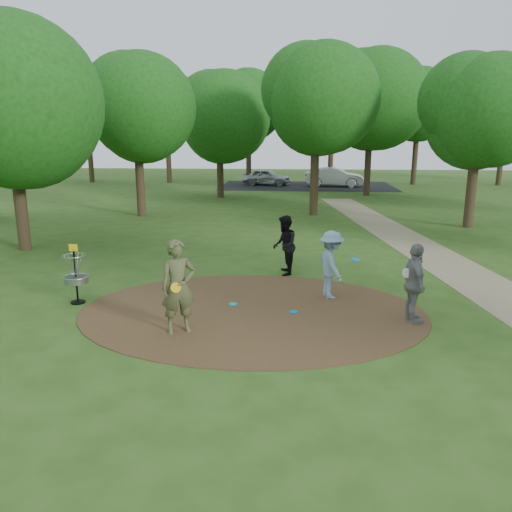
{
  "coord_description": "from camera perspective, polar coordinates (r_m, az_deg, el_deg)",
  "views": [
    {
      "loc": [
        0.97,
        -11.41,
        4.22
      ],
      "look_at": [
        0.0,
        1.2,
        1.1
      ],
      "focal_mm": 35.0,
      "sensor_mm": 36.0,
      "label": 1
    }
  ],
  "objects": [
    {
      "name": "player_throwing_with_disc",
      "position": [
        13.11,
        8.59,
        -1.0
      ],
      "size": [
        1.26,
        1.3,
        1.79
      ],
      "color": "#7CA0B9",
      "rests_on": "ground"
    },
    {
      "name": "player_walking_with_disc",
      "position": [
        15.16,
        3.27,
        1.22
      ],
      "size": [
        0.73,
        0.92,
        1.82
      ],
      "color": "black",
      "rests_on": "ground"
    },
    {
      "name": "parking_lot",
      "position": [
        41.64,
        5.84,
        7.97
      ],
      "size": [
        14.0,
        8.0,
        0.01
      ],
      "primitive_type": "cube",
      "color": "black",
      "rests_on": "ground"
    },
    {
      "name": "footpath",
      "position": [
        15.11,
        25.72,
        -3.76
      ],
      "size": [
        7.55,
        39.89,
        0.01
      ],
      "primitive_type": "cube",
      "rotation": [
        0.0,
        0.0,
        0.14
      ],
      "color": "#8C7A5B",
      "rests_on": "ground"
    },
    {
      "name": "disc_ground_cyan",
      "position": [
        12.65,
        -2.66,
        -5.51
      ],
      "size": [
        0.22,
        0.22,
        0.02
      ],
      "primitive_type": "cylinder",
      "color": "#17A6BE",
      "rests_on": "dirt_clearing"
    },
    {
      "name": "car_left",
      "position": [
        42.08,
        1.25,
        9.0
      ],
      "size": [
        4.13,
        2.25,
        1.33
      ],
      "primitive_type": "imported",
      "rotation": [
        0.0,
        0.0,
        1.39
      ],
      "color": "#A4A8AC",
      "rests_on": "ground"
    },
    {
      "name": "player_observer_with_disc",
      "position": [
        10.8,
        -8.88,
        -3.5
      ],
      "size": [
        0.89,
        0.76,
        2.06
      ],
      "color": "brown",
      "rests_on": "ground"
    },
    {
      "name": "car_right",
      "position": [
        41.27,
        8.95,
        8.9
      ],
      "size": [
        4.81,
        1.96,
        1.55
      ],
      "primitive_type": "imported",
      "rotation": [
        0.0,
        0.0,
        1.5
      ],
      "color": "#ACAFB4",
      "rests_on": "ground"
    },
    {
      "name": "player_waiting_with_disc",
      "position": [
        11.81,
        17.66,
        -3.02
      ],
      "size": [
        0.59,
        1.12,
        1.85
      ],
      "color": "gray",
      "rests_on": "ground"
    },
    {
      "name": "dirt_clearing",
      "position": [
        12.2,
        -0.43,
        -6.33
      ],
      "size": [
        8.4,
        8.4,
        0.02
      ],
      "primitive_type": "cylinder",
      "color": "#47301C",
      "rests_on": "ground"
    },
    {
      "name": "ground",
      "position": [
        12.21,
        -0.43,
        -6.37
      ],
      "size": [
        100.0,
        100.0,
        0.0
      ],
      "primitive_type": "plane",
      "color": "#2D5119",
      "rests_on": "ground"
    },
    {
      "name": "tree_ring",
      "position": [
        21.13,
        6.77,
        16.66
      ],
      "size": [
        37.54,
        45.79,
        9.55
      ],
      "color": "#332316",
      "rests_on": "ground"
    },
    {
      "name": "disc_ground_blue",
      "position": [
        12.13,
        4.32,
        -6.39
      ],
      "size": [
        0.22,
        0.22,
        0.02
      ],
      "primitive_type": "cylinder",
      "color": "#0B77C0",
      "rests_on": "dirt_clearing"
    },
    {
      "name": "disc_golf_basket",
      "position": [
        13.35,
        -19.96,
        -1.51
      ],
      "size": [
        0.63,
        0.63,
        1.54
      ],
      "color": "black",
      "rests_on": "ground"
    }
  ]
}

